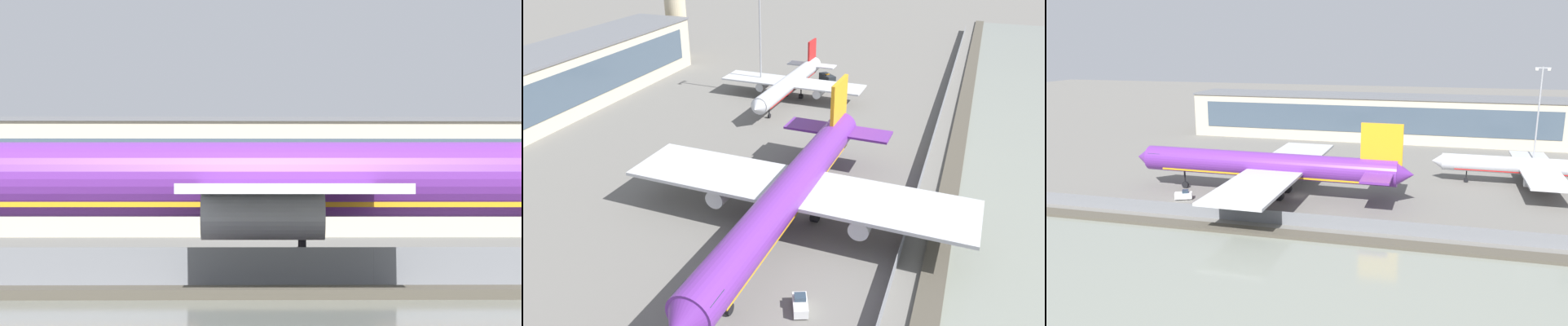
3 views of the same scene
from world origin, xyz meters
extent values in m
plane|color=#66635E|center=(0.00, 0.00, 0.00)|extent=(500.00, 500.00, 0.00)
cube|color=#474238|center=(0.00, -20.50, 0.25)|extent=(320.00, 3.00, 0.50)
cube|color=slate|center=(0.00, -16.00, 1.14)|extent=(280.00, 0.08, 2.28)
cylinder|color=slate|center=(0.00, -16.00, 1.14)|extent=(0.10, 0.10, 2.28)
cylinder|color=#602889|center=(-6.62, -0.70, 6.01)|extent=(50.66, 6.06, 4.90)
cone|color=#602889|center=(-33.24, -0.10, 6.01)|extent=(3.29, 4.73, 4.66)
cone|color=#602889|center=(20.00, -1.31, 6.01)|extent=(3.29, 4.49, 4.41)
cube|color=#232D3D|center=(-29.87, -0.17, 6.62)|extent=(2.79, 4.23, 1.47)
cube|color=orange|center=(-6.62, -0.70, 4.66)|extent=(43.06, 4.91, 0.88)
cube|color=#B7BABF|center=(-4.37, -12.89, 5.39)|extent=(11.68, 24.52, 0.49)
cube|color=#B7BABF|center=(-3.81, 11.37, 5.39)|extent=(11.68, 24.52, 0.49)
cylinder|color=#B7BABF|center=(-5.84, -10.92, 3.80)|extent=(7.14, 2.86, 2.70)
cylinder|color=#B7BABF|center=(-5.37, 9.46, 3.80)|extent=(7.14, 2.86, 2.70)
cube|color=orange|center=(15.62, -1.21, 10.91)|extent=(7.60, 0.76, 8.34)
cube|color=#602889|center=(15.52, -5.66, 6.38)|extent=(5.26, 9.01, 0.39)
cube|color=#602889|center=(15.72, 3.23, 6.38)|extent=(5.26, 9.01, 0.39)
cylinder|color=black|center=(-24.31, -0.30, 2.12)|extent=(0.34, 0.34, 2.87)
cylinder|color=black|center=(-24.31, -0.30, 0.69)|extent=(1.39, 0.57, 1.37)
cylinder|color=black|center=(-3.14, -3.36, 2.12)|extent=(0.39, 0.39, 2.87)
cylinder|color=black|center=(-3.14, -3.36, 0.69)|extent=(1.60, 1.14, 1.58)
cylinder|color=black|center=(-3.02, 1.79, 2.12)|extent=(0.39, 0.39, 2.87)
cylinder|color=black|center=(-3.02, 1.79, 0.69)|extent=(1.60, 1.14, 1.58)
cylinder|color=silver|center=(44.07, 17.89, 4.33)|extent=(34.80, 4.11, 3.54)
cone|color=silver|center=(25.72, 18.19, 4.33)|extent=(2.35, 3.40, 3.36)
cube|color=#232D3D|center=(28.08, 18.16, 4.78)|extent=(1.99, 3.04, 1.06)
cube|color=#B21919|center=(44.07, 17.89, 3.36)|extent=(29.58, 3.32, 0.64)
cube|color=#B7BABF|center=(45.67, 9.53, 3.89)|extent=(7.92, 16.80, 0.35)
cube|color=#B7BABF|center=(45.94, 26.20, 3.89)|extent=(7.92, 16.80, 0.35)
cylinder|color=#B7BABF|center=(44.65, 10.88, 2.74)|extent=(4.90, 2.03, 1.95)
cylinder|color=#B7BABF|center=(44.88, 24.89, 2.74)|extent=(4.90, 2.03, 1.95)
cylinder|color=black|center=(31.91, 18.09, 1.53)|extent=(0.25, 0.25, 2.07)
cylinder|color=black|center=(31.91, 18.09, 0.50)|extent=(1.00, 0.41, 0.99)
cylinder|color=black|center=(46.47, 16.00, 1.53)|extent=(0.28, 0.28, 2.07)
cylinder|color=black|center=(46.47, 16.00, 0.50)|extent=(1.15, 0.81, 1.14)
cylinder|color=black|center=(46.53, 19.71, 1.53)|extent=(0.28, 0.28, 2.07)
cylinder|color=black|center=(46.53, 19.71, 0.50)|extent=(1.15, 0.81, 1.14)
cube|color=white|center=(-21.08, -7.38, 0.75)|extent=(3.57, 2.74, 1.11)
cube|color=#283847|center=(-20.71, -7.22, 1.55)|extent=(1.54, 1.62, 0.50)
cylinder|color=black|center=(-20.44, -6.36, 0.35)|extent=(0.73, 0.48, 0.70)
cylinder|color=black|center=(-19.90, -7.61, 0.35)|extent=(0.73, 0.48, 0.70)
cylinder|color=black|center=(-22.26, -7.15, 0.35)|extent=(0.73, 0.48, 0.70)
cylinder|color=black|center=(-21.72, -8.40, 0.35)|extent=(0.73, 0.48, 0.70)
cube|color=#BCB299|center=(6.93, 63.13, 6.46)|extent=(111.99, 15.67, 12.92)
cube|color=#3D4C5B|center=(6.93, 55.21, 7.10)|extent=(103.03, 0.16, 7.75)
cube|color=#5B5E63|center=(6.93, 63.13, 13.17)|extent=(112.59, 16.27, 0.50)
cylinder|color=#93969B|center=(46.28, 26.10, 12.07)|extent=(0.36, 0.36, 24.14)
cube|color=#93969B|center=(46.28, 26.10, 23.89)|extent=(3.20, 0.24, 0.24)
cube|color=silver|center=(45.08, 26.10, 23.59)|extent=(0.60, 0.40, 0.44)
cube|color=silver|center=(47.48, 26.10, 23.59)|extent=(0.60, 0.40, 0.44)
camera|label=1|loc=(-7.20, -81.72, 5.39)|focal=85.00mm
camera|label=2|loc=(-61.90, -21.04, 39.38)|focal=35.00mm
camera|label=3|loc=(24.32, -91.54, 29.55)|focal=35.00mm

